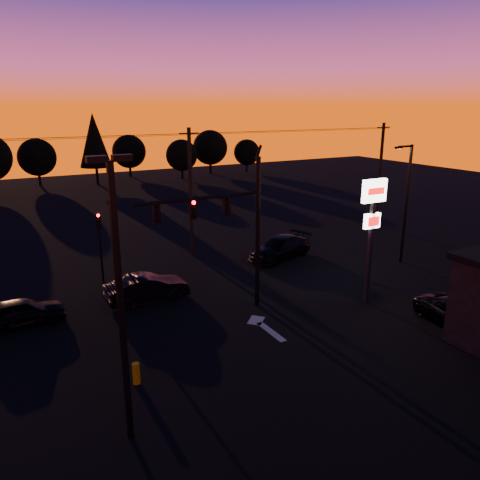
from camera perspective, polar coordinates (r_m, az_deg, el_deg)
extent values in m
plane|color=black|center=(21.90, 4.12, -12.43)|extent=(120.00, 120.00, 0.00)
cube|color=beige|center=(22.88, 3.81, -11.08)|extent=(0.35, 2.20, 0.01)
cube|color=beige|center=(23.94, 1.98, -9.76)|extent=(1.20, 1.20, 0.01)
cylinder|color=black|center=(24.30, 2.17, 0.72)|extent=(0.24, 0.24, 8.00)
cylinder|color=black|center=(23.53, 2.28, 10.62)|extent=(0.14, 0.52, 0.76)
cylinder|color=black|center=(22.33, -4.97, 5.09)|extent=(6.50, 0.16, 0.16)
cube|color=black|center=(23.04, -1.64, 4.22)|extent=(0.32, 0.22, 0.95)
sphere|color=black|center=(22.86, -1.49, 5.02)|extent=(0.18, 0.18, 0.18)
sphere|color=black|center=(22.92, -1.49, 4.28)|extent=(0.18, 0.18, 0.18)
sphere|color=black|center=(22.98, -1.48, 3.55)|extent=(0.18, 0.18, 0.18)
cube|color=black|center=(22.30, -5.76, 3.74)|extent=(0.32, 0.22, 0.95)
sphere|color=#FF0705|center=(22.11, -5.65, 4.56)|extent=(0.18, 0.18, 0.18)
sphere|color=black|center=(22.17, -5.63, 3.80)|extent=(0.18, 0.18, 0.18)
sphere|color=black|center=(22.24, -5.61, 3.05)|extent=(0.18, 0.18, 0.18)
cube|color=black|center=(21.68, -10.14, 3.20)|extent=(0.32, 0.22, 0.95)
sphere|color=black|center=(21.48, -10.07, 4.05)|extent=(0.18, 0.18, 0.18)
sphere|color=black|center=(21.55, -10.03, 3.27)|extent=(0.18, 0.18, 0.18)
sphere|color=black|center=(21.61, -10.00, 2.49)|extent=(0.18, 0.18, 0.18)
cube|color=black|center=(24.80, 2.49, -2.35)|extent=(0.22, 0.18, 0.28)
cylinder|color=black|center=(29.43, -16.57, -1.66)|extent=(0.14, 0.14, 3.60)
cube|color=black|center=(28.88, -16.91, 2.31)|extent=(0.30, 0.20, 0.90)
sphere|color=#FF0705|center=(28.69, -16.91, 2.88)|extent=(0.18, 0.18, 0.18)
sphere|color=black|center=(28.75, -16.86, 2.34)|extent=(0.18, 0.18, 0.18)
sphere|color=black|center=(28.82, -16.82, 1.80)|extent=(0.18, 0.18, 0.18)
cube|color=black|center=(14.69, -14.30, -8.34)|extent=(0.18, 0.18, 9.00)
cube|color=black|center=(13.42, -17.11, 9.40)|extent=(0.55, 0.30, 0.18)
cube|color=black|center=(13.58, -14.19, 9.69)|extent=(0.55, 0.30, 0.18)
cube|color=black|center=(25.90, 15.56, -0.74)|extent=(0.22, 0.22, 6.40)
cube|color=white|center=(25.22, 16.07, 5.79)|extent=(1.50, 0.25, 1.20)
cube|color=red|center=(25.12, 16.29, 5.74)|extent=(1.10, 0.02, 0.35)
cube|color=white|center=(25.54, 15.79, 2.26)|extent=(1.00, 0.22, 0.80)
cube|color=red|center=(25.45, 15.99, 2.20)|extent=(0.75, 0.02, 0.50)
cylinder|color=black|center=(33.34, 19.59, 4.04)|extent=(0.20, 0.20, 8.00)
cylinder|color=black|center=(32.36, 19.52, 10.71)|extent=(1.20, 0.14, 0.14)
cube|color=black|center=(31.92, 18.77, 10.62)|extent=(0.50, 0.22, 0.14)
plane|color=#FFB759|center=(31.93, 18.76, 10.48)|extent=(0.35, 0.35, 0.00)
cylinder|color=black|center=(33.13, -6.03, 5.70)|extent=(0.26, 0.26, 9.00)
cube|color=black|center=(32.64, -6.25, 12.79)|extent=(1.40, 0.10, 0.10)
cylinder|color=black|center=(43.30, 16.66, 7.57)|extent=(0.26, 0.26, 9.00)
cube|color=black|center=(42.93, 17.11, 12.98)|extent=(1.40, 0.10, 0.10)
cylinder|color=black|center=(29.74, -22.28, 11.30)|extent=(18.00, 0.02, 0.02)
cylinder|color=black|center=(30.33, -22.44, 11.45)|extent=(18.00, 0.02, 0.02)
cylinder|color=black|center=(30.93, -22.57, 11.41)|extent=(18.00, 0.02, 0.02)
cylinder|color=black|center=(36.57, 7.60, 13.02)|extent=(18.00, 0.02, 0.02)
cylinder|color=black|center=(37.06, 7.04, 13.16)|extent=(18.00, 0.02, 0.02)
cylinder|color=black|center=(37.55, 6.49, 13.14)|extent=(18.00, 0.02, 0.02)
cube|color=black|center=(24.99, 26.58, -6.92)|extent=(2.20, 0.05, 1.60)
cylinder|color=#B28803|center=(19.30, -12.54, -15.59)|extent=(0.29, 0.29, 0.87)
cylinder|color=black|center=(69.06, -23.22, 6.78)|extent=(0.36, 0.36, 1.50)
sphere|color=black|center=(68.71, -23.50, 9.24)|extent=(4.95, 4.95, 4.95)
cylinder|color=black|center=(67.11, -17.01, 7.51)|extent=(0.36, 0.36, 2.38)
cone|color=black|center=(66.62, -17.35, 11.55)|extent=(4.18, 4.18, 7.12)
cylinder|color=black|center=(73.39, -13.22, 8.13)|extent=(0.36, 0.36, 1.50)
sphere|color=black|center=(73.06, -13.38, 10.46)|extent=(4.95, 4.95, 4.95)
cylinder|color=black|center=(69.67, -7.05, 7.97)|extent=(0.36, 0.36, 1.38)
sphere|color=black|center=(69.34, -7.13, 10.22)|extent=(4.54, 4.54, 4.54)
cylinder|color=black|center=(74.75, -3.62, 8.71)|extent=(0.36, 0.36, 1.62)
sphere|color=black|center=(74.40, -3.66, 11.19)|extent=(5.36, 5.36, 5.36)
cylinder|color=black|center=(76.64, 0.82, 8.78)|extent=(0.36, 0.36, 1.25)
sphere|color=black|center=(76.36, 0.82, 10.64)|extent=(4.12, 4.12, 4.12)
imported|color=black|center=(25.51, -25.06, -7.98)|extent=(4.12, 1.72, 1.39)
imported|color=black|center=(26.43, -11.25, -5.75)|extent=(4.54, 1.60, 1.49)
imported|color=black|center=(33.13, 4.92, -0.94)|extent=(5.63, 3.58, 1.52)
imported|color=black|center=(25.46, 25.06, -8.19)|extent=(2.71, 4.76, 1.25)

